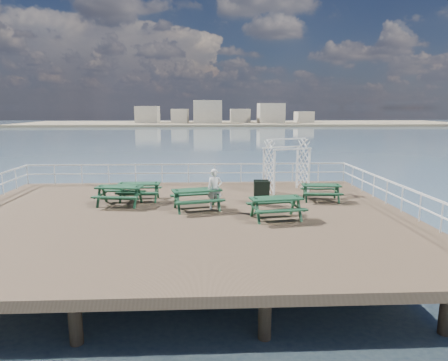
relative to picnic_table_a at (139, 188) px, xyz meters
The scene contains 11 objects.
ground 3.39m from the picnic_table_a, 51.49° to the right, with size 18.00×14.00×0.30m, color brown.
sea_backdrop 132.29m from the picnic_table_a, 83.66° to the left, with size 300.00×300.00×9.20m.
railing 2.01m from the picnic_table_a, ahead, with size 17.77×13.76×1.10m.
picnic_table_a is the anchor object (origin of this frame).
picnic_table_b 1.12m from the picnic_table_a, 129.32° to the right, with size 2.12×1.79×0.94m.
picnic_table_c 8.26m from the picnic_table_a, ahead, with size 1.85×1.55×0.83m.
picnic_table_d 3.19m from the picnic_table_a, 34.09° to the right, with size 2.31×2.03×0.97m.
picnic_table_e 6.58m from the picnic_table_a, 30.75° to the right, with size 2.16×1.85×0.95m.
trellis_arbor 7.29m from the picnic_table_a, 13.52° to the left, with size 2.40×1.79×2.67m.
sandwich_board 5.54m from the picnic_table_a, 10.79° to the right, with size 0.67×0.50×1.08m.
person 3.82m from the picnic_table_a, 27.29° to the right, with size 0.61×0.40×1.68m, color white.
Camera 1 is at (0.93, -15.29, 4.15)m, focal length 32.00 mm.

